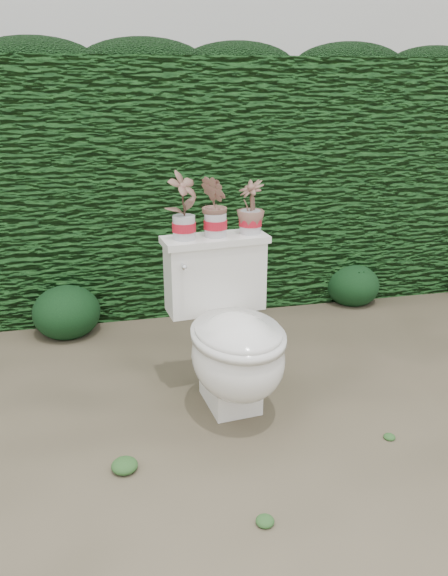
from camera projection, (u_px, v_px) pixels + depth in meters
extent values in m
plane|color=#746950|center=(183.00, 408.00, 2.67)|extent=(60.00, 60.00, 0.00)
cube|color=#21581D|center=(144.00, 183.00, 3.86)|extent=(8.00, 1.00, 1.60)
cube|color=silver|center=(154.00, 38.00, 7.58)|extent=(8.00, 3.50, 4.00)
cube|color=white|center=(230.00, 385.00, 2.68)|extent=(0.25, 0.32, 0.20)
ellipsoid|color=white|center=(238.00, 356.00, 2.52)|extent=(0.46, 0.55, 0.39)
cube|color=white|center=(215.00, 277.00, 2.71)|extent=(0.49, 0.22, 0.34)
cube|color=white|center=(215.00, 240.00, 2.65)|extent=(0.52, 0.24, 0.03)
cylinder|color=silver|center=(183.00, 266.00, 2.53)|extent=(0.02, 0.06, 0.02)
sphere|color=silver|center=(184.00, 268.00, 2.51)|extent=(0.03, 0.03, 0.03)
imported|color=#366B21|center=(184.00, 207.00, 2.54)|extent=(0.19, 0.18, 0.30)
imported|color=#366B21|center=(215.00, 208.00, 2.59)|extent=(0.14, 0.16, 0.27)
imported|color=#366B21|center=(251.00, 209.00, 2.65)|extent=(0.18, 0.18, 0.24)
ellipsoid|color=#143A17|center=(66.00, 308.00, 3.42)|extent=(0.41, 0.41, 0.33)
ellipsoid|color=#143A17|center=(234.00, 294.00, 3.71)|extent=(0.33, 0.33, 0.27)
ellipsoid|color=#143A17|center=(353.00, 281.00, 3.91)|extent=(0.37, 0.37, 0.30)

